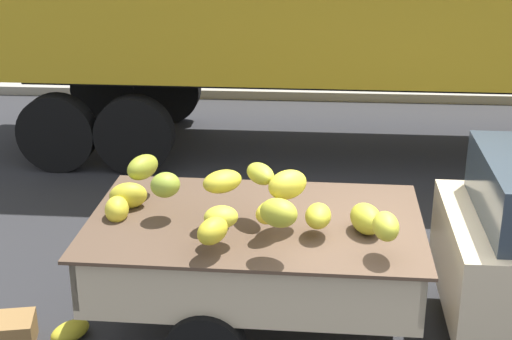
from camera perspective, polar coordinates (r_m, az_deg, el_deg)
name	(u,v)px	position (r m, az deg, el deg)	size (l,w,h in m)	color
curb_strip	(365,92)	(14.35, 8.27, 5.85)	(80.00, 0.80, 0.16)	gray
pickup_truck	(487,250)	(6.62, 17.10, -5.82)	(5.04, 1.90, 1.70)	#CCB793
fallen_banana_bunch_near_tailgate	(70,331)	(6.95, -13.88, -11.76)	(0.38, 0.22, 0.16)	gold
produce_crate	(4,332)	(7.01, -18.54, -11.56)	(0.52, 0.36, 0.26)	olive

